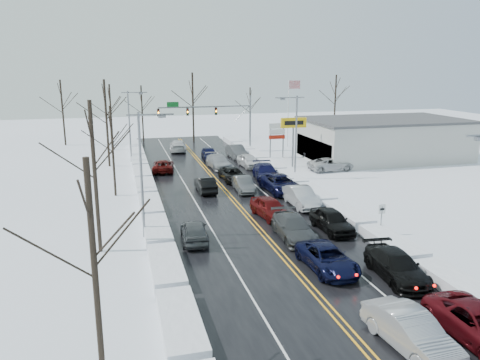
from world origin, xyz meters
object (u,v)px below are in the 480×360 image
object	(u,v)px
traffic_signal_mast	(216,114)
flagpole	(289,108)
dealership_building	(383,139)
oncoming_car_0	(206,192)
tires_plus_sign	(293,126)

from	to	relation	value
traffic_signal_mast	flagpole	distance (m)	11.90
dealership_building	oncoming_car_0	size ratio (longest dim) A/B	4.50
dealership_building	oncoming_car_0	world-z (taller)	dealership_building
traffic_signal_mast	tires_plus_sign	xyz separation A→B (m)	(7.05, -12.00, -0.49)
dealership_building	tires_plus_sign	bearing A→B (deg)	-171.53
tires_plus_sign	flagpole	bearing A→B (deg)	71.56
flagpole	oncoming_car_0	bearing A→B (deg)	-126.84
tires_plus_sign	oncoming_car_0	bearing A→B (deg)	-144.62
traffic_signal_mast	oncoming_car_0	distance (m)	22.20
traffic_signal_mast	flagpole	size ratio (longest dim) A/B	1.33
tires_plus_sign	oncoming_car_0	world-z (taller)	tires_plus_sign
tires_plus_sign	dealership_building	size ratio (longest dim) A/B	0.29
tires_plus_sign	flagpole	xyz separation A→B (m)	(4.67, 14.01, 0.93)
oncoming_car_0	flagpole	bearing A→B (deg)	-127.27
dealership_building	flagpole	bearing A→B (deg)	126.27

